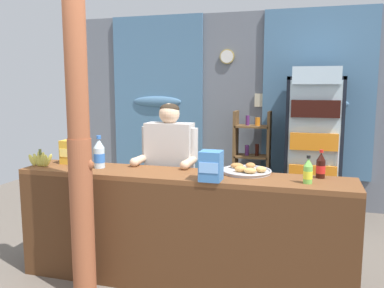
% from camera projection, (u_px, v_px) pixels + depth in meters
% --- Properties ---
extents(ground_plane, '(7.71, 7.71, 0.00)m').
position_uv_depth(ground_plane, '(193.00, 248.00, 4.13)').
color(ground_plane, '#665B51').
extents(back_wall_curtained, '(4.72, 0.22, 2.65)m').
position_uv_depth(back_wall_curtained, '(230.00, 107.00, 5.66)').
color(back_wall_curtained, slate).
rests_on(back_wall_curtained, ground).
extents(stall_counter, '(2.77, 0.48, 0.95)m').
position_uv_depth(stall_counter, '(177.00, 222.00, 3.24)').
color(stall_counter, brown).
rests_on(stall_counter, ground).
extents(timber_post, '(0.20, 0.18, 2.54)m').
position_uv_depth(timber_post, '(79.00, 145.00, 3.03)').
color(timber_post, '#995133').
rests_on(timber_post, ground).
extents(drink_fridge, '(0.66, 0.69, 1.88)m').
position_uv_depth(drink_fridge, '(314.00, 138.00, 4.92)').
color(drink_fridge, black).
rests_on(drink_fridge, ground).
extents(bottle_shelf_rack, '(0.48, 0.28, 1.33)m').
position_uv_depth(bottle_shelf_rack, '(252.00, 160.00, 5.32)').
color(bottle_shelf_rack, brown).
rests_on(bottle_shelf_rack, ground).
extents(plastic_lawn_chair, '(0.62, 0.62, 0.86)m').
position_uv_depth(plastic_lawn_chair, '(150.00, 176.00, 5.25)').
color(plastic_lawn_chair, '#4CC675').
rests_on(plastic_lawn_chair, ground).
extents(shopkeeper, '(0.55, 0.42, 1.50)m').
position_uv_depth(shopkeeper, '(169.00, 163.00, 3.74)').
color(shopkeeper, '#28282D').
rests_on(shopkeeper, ground).
extents(soda_bottle_water, '(0.10, 0.10, 0.28)m').
position_uv_depth(soda_bottle_water, '(99.00, 154.00, 3.48)').
color(soda_bottle_water, silver).
rests_on(soda_bottle_water, stall_counter).
extents(soda_bottle_cola, '(0.07, 0.07, 0.22)m').
position_uv_depth(soda_bottle_cola, '(321.00, 166.00, 3.10)').
color(soda_bottle_cola, black).
rests_on(soda_bottle_cola, stall_counter).
extents(soda_bottle_lime_soda, '(0.07, 0.07, 0.21)m').
position_uv_depth(soda_bottle_lime_soda, '(308.00, 172.00, 2.93)').
color(soda_bottle_lime_soda, '#75C64C').
rests_on(soda_bottle_lime_soda, stall_counter).
extents(snack_box_choco_powder, '(0.20, 0.14, 0.21)m').
position_uv_depth(snack_box_choco_powder, '(73.00, 152.00, 3.68)').
color(snack_box_choco_powder, gold).
rests_on(snack_box_choco_powder, stall_counter).
extents(snack_box_biscuit, '(0.16, 0.16, 0.23)m').
position_uv_depth(snack_box_biscuit, '(211.00, 166.00, 3.01)').
color(snack_box_biscuit, '#3D75B7').
rests_on(snack_box_biscuit, stall_counter).
extents(pastry_tray, '(0.41, 0.41, 0.07)m').
position_uv_depth(pastry_tray, '(246.00, 170.00, 3.29)').
color(pastry_tray, '#BCBCC1').
rests_on(pastry_tray, stall_counter).
extents(banana_bunch, '(0.27, 0.06, 0.16)m').
position_uv_depth(banana_bunch, '(41.00, 160.00, 3.55)').
color(banana_bunch, '#CCC14C').
rests_on(banana_bunch, stall_counter).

